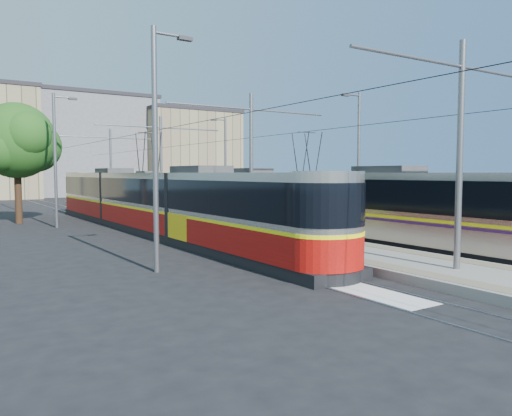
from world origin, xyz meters
TOP-DOWN VIEW (x-y plane):
  - ground at (0.00, 0.00)m, footprint 160.00×160.00m
  - platform at (0.00, 17.00)m, footprint 4.00×50.00m
  - tactile_strip_left at (-1.45, 17.00)m, footprint 0.70×50.00m
  - tactile_strip_right at (1.45, 17.00)m, footprint 0.70×50.00m
  - rails at (0.00, 17.00)m, footprint 8.71×70.00m
  - track_arrow at (-3.60, -3.00)m, footprint 1.20×5.00m
  - tram_left at (-3.60, 12.91)m, footprint 2.43×31.87m
  - tram_right at (3.60, 8.00)m, footprint 2.43×29.30m
  - catenary at (0.00, 14.15)m, footprint 9.20×70.00m
  - street_lamps at (-0.00, 21.00)m, footprint 15.18×38.22m
  - shelter at (0.56, 16.56)m, footprint 0.84×1.22m
  - tree at (-8.72, 22.26)m, footprint 5.38×4.97m
  - building_centre at (6.00, 64.00)m, footprint 18.36×14.28m
  - building_right at (20.00, 58.00)m, footprint 14.28×10.20m

SIDE VIEW (x-z plane):
  - ground at x=0.00m, z-range 0.00..0.00m
  - track_arrow at x=-3.60m, z-range 0.00..0.01m
  - rails at x=0.00m, z-range 0.00..0.03m
  - platform at x=0.00m, z-range 0.00..0.30m
  - tactile_strip_left at x=-1.45m, z-range 0.30..0.31m
  - tactile_strip_right at x=1.45m, z-range 0.30..0.31m
  - shelter at x=0.56m, z-range 0.36..2.89m
  - tram_left at x=-3.60m, z-range -1.04..4.46m
  - tram_right at x=3.60m, z-range -0.89..4.61m
  - street_lamps at x=0.00m, z-range 0.18..8.18m
  - catenary at x=0.00m, z-range 1.02..8.02m
  - tree at x=-8.72m, z-range 1.38..9.19m
  - building_right at x=20.00m, z-range 0.01..13.05m
  - building_centre at x=6.00m, z-range 0.01..14.86m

